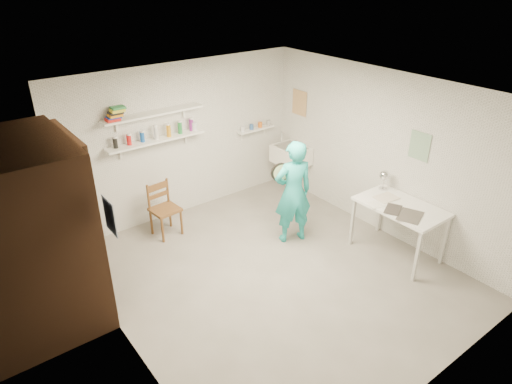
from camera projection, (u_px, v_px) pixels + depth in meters
floor at (274, 275)px, 6.00m from camera, size 4.00×4.50×0.02m
ceiling at (279, 93)px, 4.90m from camera, size 4.00×4.50×0.02m
wall_back at (183, 140)px, 7.05m from camera, size 4.00×0.02×2.40m
wall_front at (447, 289)px, 3.85m from camera, size 4.00×0.02×2.40m
wall_left at (115, 251)px, 4.36m from camera, size 0.02×4.50×2.40m
wall_right at (384, 154)px, 6.54m from camera, size 0.02×4.50×2.40m
doorway_recess at (83, 223)px, 5.21m from camera, size 0.02×0.90×2.00m
corridor_box at (15, 240)px, 4.80m from camera, size 1.40×1.50×2.10m
door_lintel at (68, 136)px, 4.74m from camera, size 0.06×1.05×0.10m
door_jamb_near at (101, 242)px, 4.86m from camera, size 0.06×0.10×2.00m
door_jamb_far at (71, 206)px, 5.57m from camera, size 0.06×0.10×2.00m
shelf_lower at (156, 140)px, 6.62m from camera, size 1.50×0.22×0.03m
shelf_upper at (154, 114)px, 6.44m from camera, size 1.50×0.22×0.03m
ledge_shelf at (256, 129)px, 7.75m from camera, size 0.70×0.14×0.03m
poster_left at (110, 216)px, 4.25m from camera, size 0.01×0.28×0.36m
poster_right_a at (299, 103)px, 7.64m from camera, size 0.01×0.34×0.42m
poster_right_b at (420, 146)px, 6.00m from camera, size 0.01×0.30×0.38m
belfast_sink at (291, 155)px, 7.83m from camera, size 0.48×0.60×0.30m
man at (293, 192)px, 6.41m from camera, size 0.65×0.52×1.54m
wall_clock at (280, 172)px, 6.40m from camera, size 0.27×0.12×0.28m
wooden_chair at (165, 210)px, 6.69m from camera, size 0.42×0.40×0.83m
work_table at (397, 230)px, 6.25m from camera, size 0.69×1.15×0.77m
desk_lamp at (385, 175)px, 6.40m from camera, size 0.14×0.14×0.14m
spray_cans at (156, 134)px, 6.57m from camera, size 1.26×0.06×0.17m
book_stack at (115, 114)px, 6.09m from camera, size 0.28×0.14×0.17m
ledge_pots at (256, 126)px, 7.73m from camera, size 0.48×0.07×0.09m
papers at (401, 205)px, 6.07m from camera, size 0.30×0.22×0.02m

